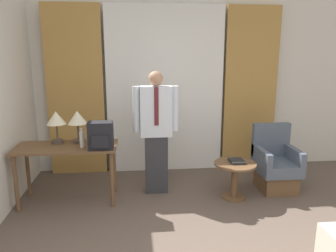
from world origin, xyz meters
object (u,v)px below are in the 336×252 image
(desk, at_px, (67,154))
(table_lamp_left, at_px, (56,120))
(table_lamp_right, at_px, (77,120))
(backpack, at_px, (101,136))
(book, at_px, (237,161))
(bottle_near_edge, at_px, (82,139))
(person, at_px, (156,128))
(side_table, at_px, (235,174))
(armchair, at_px, (275,166))

(desk, bearing_deg, table_lamp_left, 131.95)
(table_lamp_right, distance_m, backpack, 0.47)
(book, bearing_deg, bottle_near_edge, 178.49)
(table_lamp_left, height_order, book, table_lamp_left)
(person, bearing_deg, bottle_near_edge, -165.75)
(table_lamp_right, bearing_deg, side_table, -8.39)
(table_lamp_left, xyz_separation_m, person, (1.27, 0.02, -0.14))
(backpack, bearing_deg, table_lamp_right, 134.88)
(table_lamp_right, distance_m, bottle_near_edge, 0.31)
(table_lamp_left, xyz_separation_m, table_lamp_right, (0.27, 0.00, 0.00))
(backpack, relative_size, side_table, 0.61)
(person, relative_size, armchair, 1.84)
(table_lamp_left, bearing_deg, backpack, -28.64)
(backpack, height_order, armchair, backpack)
(bottle_near_edge, xyz_separation_m, armchair, (2.59, 0.17, -0.51))
(table_lamp_left, distance_m, side_table, 2.40)
(person, bearing_deg, table_lamp_left, -179.26)
(desk, xyz_separation_m, bottle_near_edge, (0.21, -0.07, 0.21))
(desk, distance_m, table_lamp_right, 0.46)
(table_lamp_left, relative_size, book, 1.94)
(backpack, relative_size, armchair, 0.37)
(table_lamp_left, xyz_separation_m, armchair, (2.93, -0.05, -0.71))
(table_lamp_right, distance_m, side_table, 2.15)
(backpack, xyz_separation_m, book, (1.72, 0.05, -0.40))
(bottle_near_edge, xyz_separation_m, person, (0.93, 0.24, 0.06))
(table_lamp_right, relative_size, backpack, 1.24)
(bottle_near_edge, distance_m, book, 1.99)
(backpack, bearing_deg, book, 1.53)
(table_lamp_right, xyz_separation_m, book, (2.04, -0.27, -0.54))
(bottle_near_edge, distance_m, side_table, 2.00)
(bottle_near_edge, relative_size, backpack, 0.74)
(person, bearing_deg, armchair, -2.32)
(table_lamp_right, relative_size, person, 0.25)
(armchair, bearing_deg, table_lamp_left, 179.01)
(person, xyz_separation_m, armchair, (1.66, -0.07, -0.57))
(bottle_near_edge, relative_size, armchair, 0.27)
(backpack, distance_m, book, 1.77)
(person, bearing_deg, desk, -171.82)
(backpack, distance_m, person, 0.77)
(backpack, distance_m, side_table, 1.79)
(backpack, bearing_deg, bottle_near_edge, 157.81)
(desk, xyz_separation_m, table_lamp_right, (0.13, 0.15, 0.41))
(desk, xyz_separation_m, side_table, (2.14, -0.15, -0.30))
(desk, height_order, person, person)
(table_lamp_left, bearing_deg, desk, -48.05)
(person, xyz_separation_m, book, (1.03, -0.29, -0.40))
(bottle_near_edge, height_order, armchair, bottle_near_edge)
(table_lamp_left, bearing_deg, person, 0.74)
(table_lamp_left, distance_m, book, 2.38)
(table_lamp_left, xyz_separation_m, backpack, (0.58, -0.32, -0.14))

